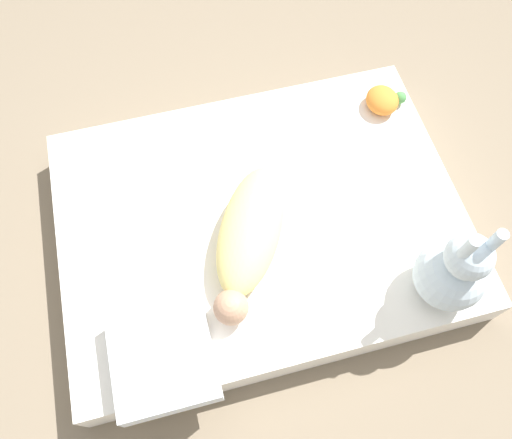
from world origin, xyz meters
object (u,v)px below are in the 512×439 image
(swaddled_baby, at_px, (249,236))
(turtle_plush, at_px, (384,100))
(bunny_plush, at_px, (454,272))
(pillow, at_px, (164,359))

(swaddled_baby, xyz_separation_m, turtle_plush, (0.62, 0.42, -0.03))
(swaddled_baby, height_order, bunny_plush, bunny_plush)
(bunny_plush, height_order, turtle_plush, bunny_plush)
(swaddled_baby, xyz_separation_m, pillow, (-0.33, -0.30, -0.03))
(pillow, bearing_deg, swaddled_baby, 42.52)
(pillow, height_order, bunny_plush, bunny_plush)
(swaddled_baby, height_order, pillow, swaddled_baby)
(pillow, bearing_deg, bunny_plush, 0.89)
(bunny_plush, bearing_deg, pillow, -179.11)
(swaddled_baby, relative_size, turtle_plush, 3.42)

